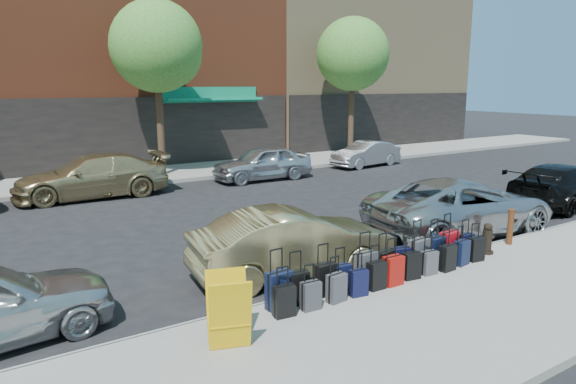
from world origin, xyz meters
TOP-DOWN VIEW (x-y plane):
  - ground at (0.00, 0.00)m, footprint 120.00×120.00m
  - sidewalk_near at (0.00, -6.50)m, footprint 60.00×4.00m
  - sidewalk_far at (0.00, 10.00)m, footprint 60.00×4.00m
  - curb_near at (0.00, -4.48)m, footprint 60.00×0.08m
  - curb_far at (0.00, 7.98)m, footprint 60.00×0.08m
  - building_right at (16.00, 17.99)m, footprint 15.00×12.12m
  - tree_center at (0.64, 9.50)m, footprint 3.80×3.80m
  - tree_right at (11.14, 9.50)m, footprint 3.80×3.80m
  - suitcase_front_0 at (-2.45, -4.83)m, footprint 0.47×0.28m
  - suitcase_front_1 at (-2.07, -4.85)m, footprint 0.41×0.24m
  - suitcase_front_2 at (-1.43, -4.80)m, footprint 0.41×0.23m
  - suitcase_front_3 at (-1.07, -4.84)m, footprint 0.37×0.22m
  - suitcase_front_4 at (-0.45, -4.84)m, footprint 0.44×0.24m
  - suitcase_front_5 at (0.04, -4.81)m, footprint 0.42×0.27m
  - suitcase_front_6 at (0.49, -4.80)m, footprint 0.42×0.29m
  - suitcase_front_7 at (1.02, -4.80)m, footprint 0.47×0.29m
  - suitcase_front_8 at (1.49, -4.84)m, footprint 0.45×0.29m
  - suitcase_front_9 at (1.99, -4.77)m, footprint 0.48×0.31m
  - suitcase_front_10 at (2.56, -4.78)m, footprint 0.37×0.23m
  - suitcase_back_0 at (-2.53, -5.14)m, footprint 0.38×0.25m
  - suitcase_back_1 at (-2.00, -5.16)m, footprint 0.35×0.21m
  - suitcase_back_2 at (-1.43, -5.14)m, footprint 0.37×0.24m
  - suitcase_back_3 at (-0.92, -5.15)m, footprint 0.36×0.25m
  - suitcase_back_4 at (-0.43, -5.10)m, footprint 0.37×0.22m
  - suitcase_back_5 at (-0.02, -5.12)m, footprint 0.39×0.23m
  - suitcase_back_6 at (0.52, -5.08)m, footprint 0.39×0.26m
  - suitcase_back_7 at (1.01, -5.11)m, footprint 0.35×0.22m
  - suitcase_back_8 at (1.50, -5.16)m, footprint 0.38×0.24m
  - suitcase_back_9 at (2.04, -5.09)m, footprint 0.39×0.27m
  - suitcase_back_10 at (2.51, -5.09)m, footprint 0.38×0.25m
  - fire_hydrant at (3.17, -4.89)m, footprint 0.37×0.32m
  - bollard at (4.21, -4.76)m, footprint 0.16×0.16m
  - display_rack at (-3.75, -5.52)m, footprint 0.80×0.84m
  - car_near_1 at (-1.15, -3.32)m, footprint 4.49×2.05m
  - car_near_2 at (4.43, -3.11)m, footprint 5.62×3.04m
  - car_near_3 at (9.85, -2.85)m, footprint 5.03×2.43m
  - car_far_1 at (-2.96, 6.99)m, footprint 5.37×2.39m
  - car_far_2 at (3.87, 6.69)m, footprint 4.29×1.85m
  - car_far_3 at (9.99, 7.09)m, footprint 3.89×1.69m

SIDE VIEW (x-z plane):
  - ground at x=0.00m, z-range 0.00..0.00m
  - sidewalk_near at x=0.00m, z-range 0.00..0.15m
  - sidewalk_far at x=0.00m, z-range 0.00..0.15m
  - curb_near at x=0.00m, z-range 0.00..0.15m
  - curb_far at x=0.00m, z-range 0.00..0.15m
  - suitcase_back_7 at x=1.01m, z-range 0.00..0.80m
  - suitcase_back_3 at x=-0.92m, z-range 0.00..0.80m
  - suitcase_back_1 at x=-2.00m, z-range 0.00..0.81m
  - suitcase_back_2 at x=-1.43m, z-range -0.01..0.83m
  - suitcase_back_10 at x=2.51m, z-range -0.01..0.84m
  - suitcase_front_10 at x=2.56m, z-range -0.01..0.85m
  - suitcase_front_3 at x=-1.07m, z-range -0.01..0.85m
  - suitcase_back_0 at x=-2.53m, z-range -0.01..0.85m
  - suitcase_back_4 at x=-0.43m, z-range -0.01..0.86m
  - suitcase_back_9 at x=2.04m, z-range -0.01..0.86m
  - suitcase_back_6 at x=0.52m, z-range -0.01..0.86m
  - suitcase_back_8 at x=1.50m, z-range -0.02..0.87m
  - suitcase_back_5 at x=-0.02m, z-range -0.03..0.91m
  - suitcase_front_6 at x=0.49m, z-range -0.02..0.91m
  - suitcase_front_5 at x=0.04m, z-range -0.03..0.93m
  - suitcase_front_1 at x=-2.07m, z-range -0.03..0.94m
  - suitcase_front_2 at x=-1.43m, z-range -0.03..0.95m
  - suitcase_front_8 at x=1.49m, z-range -0.04..0.99m
  - fire_hydrant at x=3.17m, z-range 0.12..0.84m
  - suitcase_front_4 at x=-0.45m, z-range -0.05..1.01m
  - suitcase_front_9 at x=1.99m, z-range -0.05..1.02m
  - suitcase_front_7 at x=1.02m, z-range -0.05..1.02m
  - suitcase_front_0 at x=-2.45m, z-range -0.05..1.02m
  - bollard at x=4.21m, z-range 0.16..1.04m
  - car_far_3 at x=9.99m, z-range 0.00..1.24m
  - display_rack at x=-3.75m, z-range 0.14..1.24m
  - car_near_3 at x=9.85m, z-range 0.00..1.41m
  - car_near_1 at x=-1.15m, z-range 0.00..1.43m
  - car_far_2 at x=3.87m, z-range 0.00..1.44m
  - car_near_2 at x=4.43m, z-range 0.00..1.50m
  - car_far_1 at x=-2.96m, z-range 0.00..1.53m
  - tree_center at x=0.64m, z-range 1.78..9.05m
  - tree_right at x=11.14m, z-range 1.78..9.05m
  - building_right at x=16.00m, z-range -0.02..17.98m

